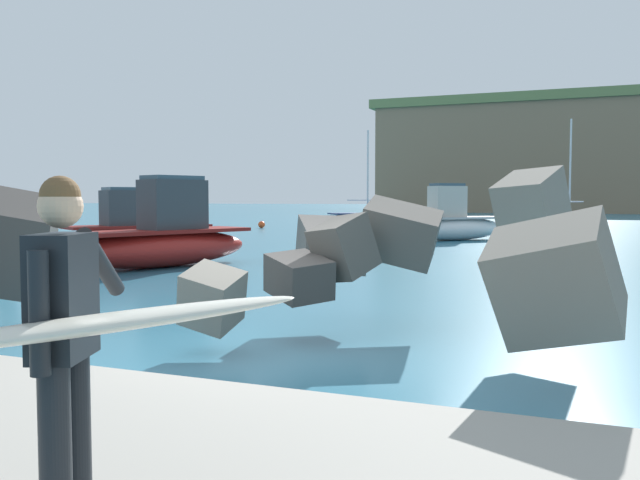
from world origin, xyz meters
TOP-DOWN VIEW (x-y plane):
  - ground_plane at (0.00, 0.00)m, footprint 400.00×400.00m
  - breakwater_jetty at (-0.12, 1.51)m, footprint 30.87×6.91m
  - surfer_with_board at (1.62, -4.74)m, footprint 2.09×1.43m
  - boat_near_centre at (-11.41, 38.11)m, footprint 5.22×4.72m
  - boat_near_right at (2.22, 39.90)m, footprint 4.09×5.01m
  - boat_mid_centre at (-12.47, 14.36)m, footprint 4.80×5.97m
  - boat_mid_right at (-7.29, 8.73)m, footprint 3.58×5.98m
  - boat_far_left at (-2.27, 23.80)m, footprint 4.73×4.63m
  - mooring_buoy_inner at (-1.07, 30.74)m, footprint 0.44×0.44m
  - mooring_buoy_middle at (-16.07, 31.87)m, footprint 0.44×0.44m

SIDE VIEW (x-z plane):
  - ground_plane at x=0.00m, z-range 0.00..0.00m
  - mooring_buoy_inner at x=-1.07m, z-range 0.00..0.44m
  - mooring_buoy_middle at x=-16.07m, z-range 0.00..0.44m
  - boat_near_right at x=2.22m, z-range -3.00..3.93m
  - boat_near_centre at x=-11.41m, z-range -2.79..3.79m
  - boat_mid_centre at x=-12.47m, z-range -0.45..1.86m
  - boat_mid_right at x=-7.29m, z-range -0.48..2.05m
  - boat_far_left at x=-2.27m, z-range -0.48..2.08m
  - breakwater_jetty at x=-0.12m, z-range -0.09..2.25m
  - surfer_with_board at x=1.62m, z-range 0.39..2.16m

